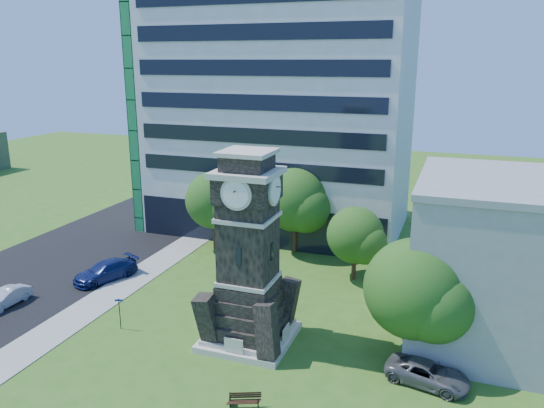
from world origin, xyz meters
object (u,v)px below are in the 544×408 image
at_px(car_east_lot, 428,374).
at_px(car_street_mid, 6,298).
at_px(clock_tower, 248,262).
at_px(car_street_north, 105,271).
at_px(park_bench, 244,400).
at_px(street_sign, 119,310).

bearing_deg(car_east_lot, car_street_mid, 102.88).
height_order(clock_tower, car_street_mid, clock_tower).
height_order(car_street_mid, car_east_lot, car_east_lot).
relative_size(car_street_mid, car_east_lot, 0.83).
distance_m(car_street_north, park_bench, 20.40).
distance_m(clock_tower, car_east_lot, 12.03).
xyz_separation_m(car_street_mid, car_street_north, (3.87, 6.38, 0.14)).
bearing_deg(street_sign, car_east_lot, -17.84).
height_order(car_street_north, park_bench, car_street_north).
relative_size(clock_tower, park_bench, 7.40).
xyz_separation_m(car_street_north, car_east_lot, (25.62, -5.97, -0.13)).
bearing_deg(street_sign, car_street_north, 113.49).
bearing_deg(park_bench, car_street_north, 123.63).
relative_size(car_street_north, car_east_lot, 1.16).
distance_m(car_street_mid, street_sign, 9.91).
bearing_deg(car_east_lot, street_sign, 103.58).
height_order(clock_tower, car_street_north, clock_tower).
bearing_deg(car_street_north, car_east_lot, 11.10).
xyz_separation_m(car_street_mid, street_sign, (9.88, -0.10, 0.76)).
distance_m(clock_tower, park_bench, 8.42).
relative_size(car_street_mid, car_street_north, 0.72).
bearing_deg(clock_tower, park_bench, -69.90).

